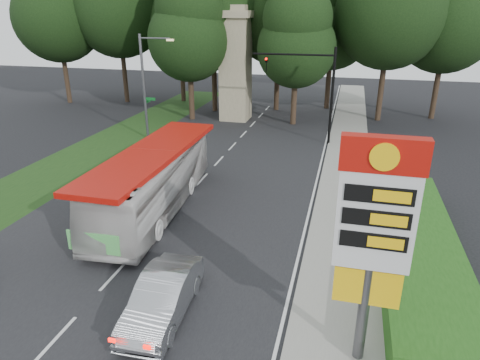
% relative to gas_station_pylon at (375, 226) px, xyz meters
% --- Properties ---
extents(ground, '(120.00, 120.00, 0.00)m').
position_rel_gas_station_pylon_xyz_m(ground, '(-9.20, -1.99, -4.45)').
color(ground, black).
rests_on(ground, ground).
extents(road_surface, '(14.00, 80.00, 0.02)m').
position_rel_gas_station_pylon_xyz_m(road_surface, '(-9.20, 10.01, -4.44)').
color(road_surface, black).
rests_on(road_surface, ground).
extents(sidewalk_right, '(3.00, 80.00, 0.12)m').
position_rel_gas_station_pylon_xyz_m(sidewalk_right, '(-0.70, 10.01, -4.39)').
color(sidewalk_right, gray).
rests_on(sidewalk_right, ground).
extents(grass_verge_left, '(5.00, 50.00, 0.02)m').
position_rel_gas_station_pylon_xyz_m(grass_verge_left, '(-18.70, 16.01, -4.44)').
color(grass_verge_left, '#193814').
rests_on(grass_verge_left, ground).
extents(hedge, '(3.00, 14.00, 1.20)m').
position_rel_gas_station_pylon_xyz_m(hedge, '(2.30, 6.01, -3.85)').
color(hedge, '#204F15').
rests_on(hedge, ground).
extents(gas_station_pylon, '(2.10, 0.45, 6.85)m').
position_rel_gas_station_pylon_xyz_m(gas_station_pylon, '(0.00, 0.00, 0.00)').
color(gas_station_pylon, '#59595E').
rests_on(gas_station_pylon, ground).
extents(traffic_signal_mast, '(6.10, 0.35, 7.20)m').
position_rel_gas_station_pylon_xyz_m(traffic_signal_mast, '(-3.52, 22.00, 0.22)').
color(traffic_signal_mast, black).
rests_on(traffic_signal_mast, ground).
extents(streetlight_signs, '(2.75, 0.98, 8.00)m').
position_rel_gas_station_pylon_xyz_m(streetlight_signs, '(-16.19, 20.01, -0.01)').
color(streetlight_signs, '#59595E').
rests_on(streetlight_signs, ground).
extents(monument, '(3.00, 3.00, 10.05)m').
position_rel_gas_station_pylon_xyz_m(monument, '(-11.20, 28.01, 0.66)').
color(monument, gray).
rests_on(monument, ground).
extents(tree_west_near, '(8.40, 8.40, 16.50)m').
position_rel_gas_station_pylon_xyz_m(tree_west_near, '(-19.20, 35.01, 5.57)').
color(tree_west_near, '#2D2116').
rests_on(tree_west_near, ground).
extents(tree_east_near, '(8.12, 8.12, 15.95)m').
position_rel_gas_station_pylon_xyz_m(tree_east_near, '(-3.20, 35.01, 5.23)').
color(tree_east_near, '#2D2116').
rests_on(tree_east_near, ground).
extents(tree_far_east, '(8.68, 8.68, 17.05)m').
position_rel_gas_station_pylon_xyz_m(tree_far_east, '(6.80, 33.01, 5.90)').
color(tree_far_east, '#2D2116').
rests_on(tree_far_east, ground).
extents(tree_monument_left, '(7.28, 7.28, 14.30)m').
position_rel_gas_station_pylon_xyz_m(tree_monument_left, '(-15.20, 27.01, 4.23)').
color(tree_monument_left, '#2D2116').
rests_on(tree_monument_left, ground).
extents(tree_monument_right, '(6.72, 6.72, 13.20)m').
position_rel_gas_station_pylon_xyz_m(tree_monument_right, '(-5.70, 27.51, 3.56)').
color(tree_monument_right, '#2D2116').
rests_on(tree_monument_right, ground).
extents(transit_bus, '(3.56, 11.62, 3.19)m').
position_rel_gas_station_pylon_xyz_m(transit_bus, '(-10.16, 7.99, -2.85)').
color(transit_bus, silver).
rests_on(transit_bus, ground).
extents(sedan_silver, '(1.80, 4.58, 1.49)m').
position_rel_gas_station_pylon_xyz_m(sedan_silver, '(-6.37, 0.38, -3.71)').
color(sedan_silver, '#A0A2A7').
rests_on(sedan_silver, ground).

